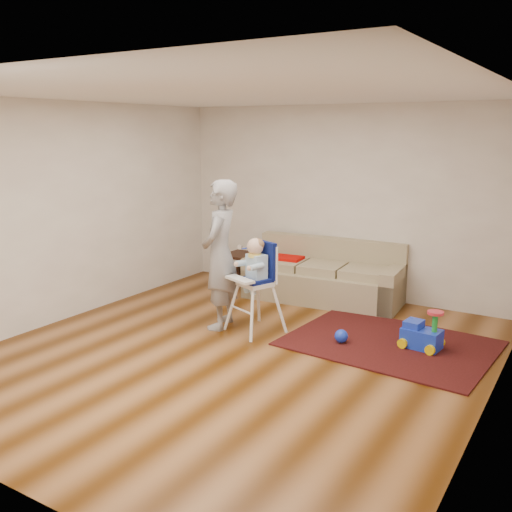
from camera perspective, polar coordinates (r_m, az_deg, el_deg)
The scene contains 9 objects.
ground at distance 6.21m, azimuth -1.96°, elevation -9.74°, with size 5.50×5.50×0.00m, color #472305.
room_envelope at distance 6.21m, azimuth 0.61°, elevation 8.13°, with size 5.04×5.52×2.72m.
sofa at distance 8.02m, azimuth 6.77°, elevation -1.51°, with size 2.23×1.07×0.84m.
side_table at distance 8.73m, azimuth -1.36°, elevation -1.39°, with size 0.50×0.50×0.50m, color black, non-canonical shape.
area_rug at distance 6.64m, azimuth 13.20°, elevation -8.49°, with size 2.18×1.63×0.02m, color black.
ride_on_toy at distance 6.50m, azimuth 16.28°, elevation -6.95°, with size 0.41×0.29×0.45m, color blue, non-canonical shape.
toy_ball at distance 6.51m, azimuth 8.52°, elevation -7.93°, with size 0.15×0.15×0.15m, color blue.
high_chair at distance 6.70m, azimuth -0.07°, elevation -3.10°, with size 0.68×0.68×1.14m.
adult at distance 6.79m, azimuth -3.60°, elevation 0.11°, with size 0.65×0.43×1.79m, color #939396.
Camera 1 is at (3.18, -4.78, 2.35)m, focal length 40.00 mm.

